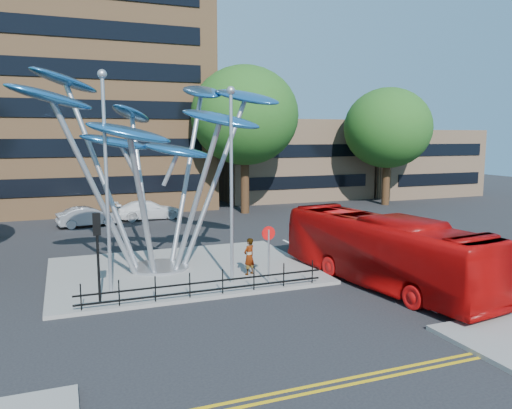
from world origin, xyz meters
name	(u,v)px	position (x,y,z in m)	size (l,w,h in m)	color
ground	(245,310)	(0.00, 0.00, 0.00)	(120.00, 120.00, 0.00)	black
traffic_island	(182,270)	(-1.00, 6.00, 0.07)	(12.00, 9.00, 0.15)	slate
double_yellow_near	(323,384)	(0.00, -6.00, 0.01)	(40.00, 0.12, 0.01)	gold
double_yellow_far	(329,389)	(0.00, -6.30, 0.01)	(40.00, 0.12, 0.01)	gold
brick_tower	(57,38)	(-6.00, 32.00, 15.00)	(25.00, 15.00, 30.00)	#946840
low_building_near	(291,159)	(16.00, 30.00, 4.00)	(15.00, 8.00, 8.00)	tan
low_building_far	(414,163)	(30.00, 28.00, 3.50)	(12.00, 8.00, 7.00)	tan
tree_right	(245,116)	(8.00, 22.00, 8.04)	(8.80, 8.80, 12.11)	black
tree_far	(388,128)	(22.00, 22.00, 7.11)	(8.00, 8.00, 10.81)	black
leaf_sculpture	(153,126)	(-2.07, 6.68, 6.87)	(12.72, 9.54, 9.51)	#9EA0A5
street_lamp_left	(106,164)	(-4.50, 3.50, 5.36)	(0.36, 0.36, 8.80)	#9EA0A5
street_lamp_right	(231,168)	(0.50, 3.00, 5.09)	(0.36, 0.36, 8.30)	#9EA0A5
traffic_light_island	(97,238)	(-5.00, 2.50, 2.61)	(0.28, 0.18, 3.42)	black
no_entry_sign_island	(269,244)	(2.00, 2.52, 1.82)	(0.60, 0.10, 2.45)	#9EA0A5
pedestrian_railing_front	(206,286)	(-1.00, 1.70, 0.55)	(10.00, 0.06, 1.00)	black
red_bus	(382,250)	(6.60, 0.79, 1.53)	(2.58, 11.02, 3.07)	#AD0808
pedestrian	(249,256)	(1.64, 3.93, 1.00)	(0.62, 0.40, 1.69)	gray
parked_car_mid	(88,217)	(-4.54, 20.24, 0.71)	(1.50, 4.30, 1.42)	#AAACB2
parked_car_right	(149,210)	(-0.04, 21.75, 0.72)	(2.03, 4.99, 1.45)	silver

